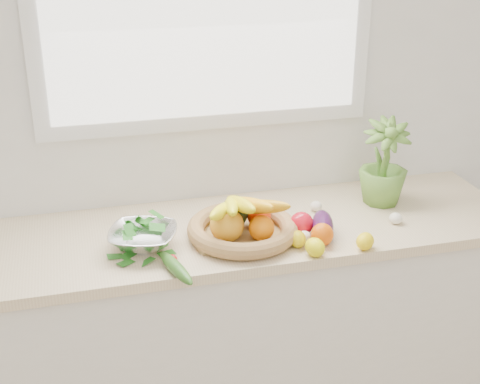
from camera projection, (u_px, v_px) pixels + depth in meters
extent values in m
cube|color=white|center=(207.00, 90.00, 2.57)|extent=(4.50, 0.02, 2.70)
cube|color=silver|center=(227.00, 333.00, 2.67)|extent=(2.20, 0.58, 0.86)
cube|color=beige|center=(226.00, 233.00, 2.49)|extent=(2.24, 0.62, 0.04)
sphere|color=#D95406|center=(322.00, 234.00, 2.35)|extent=(0.09, 0.09, 0.08)
ellipsoid|color=gold|center=(298.00, 239.00, 2.34)|extent=(0.07, 0.08, 0.06)
ellipsoid|color=yellow|center=(365.00, 241.00, 2.32)|extent=(0.10, 0.10, 0.06)
ellipsoid|color=#F4EB0D|center=(315.00, 247.00, 2.28)|extent=(0.08, 0.09, 0.06)
sphere|color=red|center=(302.00, 224.00, 2.42)|extent=(0.10, 0.10, 0.09)
cube|color=tan|center=(215.00, 244.00, 2.33)|extent=(0.13, 0.08, 0.04)
ellipsoid|color=white|center=(396.00, 218.00, 2.51)|extent=(0.06, 0.06, 0.04)
ellipsoid|color=white|center=(316.00, 206.00, 2.62)|extent=(0.06, 0.06, 0.04)
ellipsoid|color=silver|center=(304.00, 237.00, 2.38)|extent=(0.06, 0.06, 0.04)
ellipsoid|color=#36103C|center=(323.00, 225.00, 2.41)|extent=(0.14, 0.22, 0.08)
ellipsoid|color=#285819|center=(176.00, 268.00, 2.17)|extent=(0.10, 0.24, 0.04)
sphere|color=red|center=(172.00, 260.00, 2.23)|extent=(0.04, 0.04, 0.04)
imported|color=#5D8F34|center=(384.00, 162.00, 2.63)|extent=(0.22, 0.22, 0.35)
cylinder|color=#AA8A4B|center=(242.00, 236.00, 2.41)|extent=(0.38, 0.38, 0.01)
torus|color=#B97A52|center=(243.00, 229.00, 2.40)|extent=(0.45, 0.45, 0.06)
sphere|color=orange|center=(227.00, 225.00, 2.34)|extent=(0.13, 0.13, 0.12)
sphere|color=orange|center=(262.00, 228.00, 2.36)|extent=(0.10, 0.10, 0.09)
sphere|color=red|center=(259.00, 216.00, 2.45)|extent=(0.10, 0.10, 0.09)
ellipsoid|color=black|center=(235.00, 211.00, 2.45)|extent=(0.11, 0.11, 0.12)
ellipsoid|color=yellow|center=(223.00, 211.00, 2.34)|extent=(0.18, 0.25, 0.11)
ellipsoid|color=#F7F214|center=(231.00, 206.00, 2.35)|extent=(0.10, 0.27, 0.11)
ellipsoid|color=yellow|center=(241.00, 204.00, 2.35)|extent=(0.08, 0.27, 0.11)
ellipsoid|color=#F8AB14|center=(249.00, 204.00, 2.36)|extent=(0.15, 0.26, 0.11)
ellipsoid|color=orange|center=(258.00, 207.00, 2.37)|extent=(0.22, 0.22, 0.11)
cylinder|color=silver|center=(144.00, 247.00, 2.33)|extent=(0.12, 0.12, 0.02)
imported|color=white|center=(143.00, 237.00, 2.32)|extent=(0.30, 0.30, 0.06)
ellipsoid|color=#1C6318|center=(142.00, 227.00, 2.30)|extent=(0.22, 0.22, 0.07)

